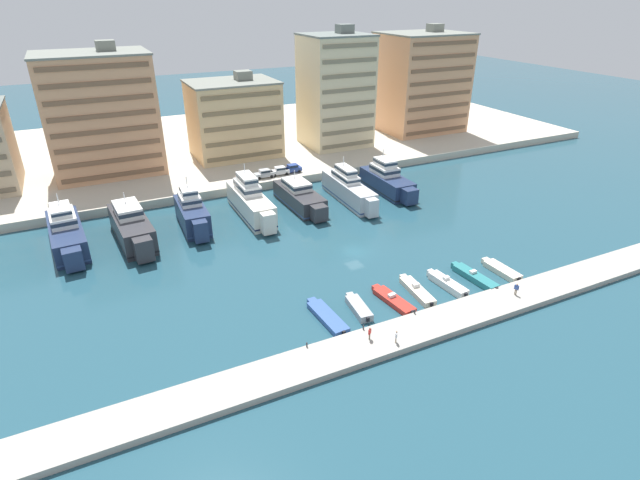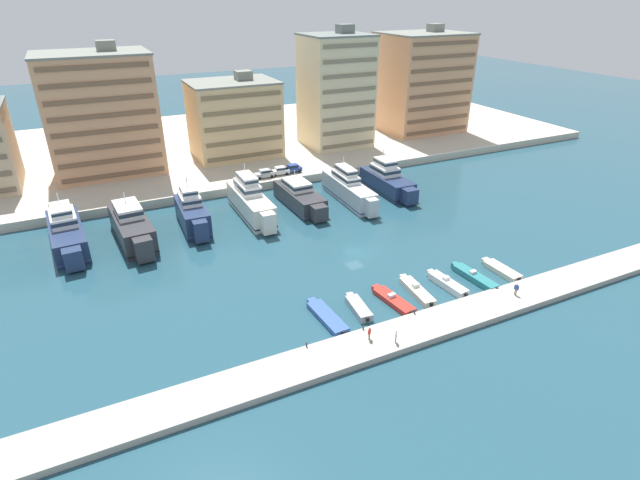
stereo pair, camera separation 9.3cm
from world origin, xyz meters
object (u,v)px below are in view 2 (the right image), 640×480
(motorboat_white_center, at_px, (447,284))
(pedestrian_far_side, at_px, (516,288))
(yacht_navy_far_left, at_px, (67,233))
(yacht_navy_mid_left, at_px, (192,213))
(yacht_ivory_center_left, at_px, (251,201))
(motorboat_blue_far_left, at_px, (327,317))
(yacht_charcoal_left, at_px, (132,227))
(motorboat_grey_left, at_px, (358,307))
(motorboat_cream_mid_right, at_px, (501,270))
(car_silver_far_left, at_px, (264,173))
(car_white_left, at_px, (280,171))
(motorboat_teal_center_right, at_px, (474,277))
(pedestrian_mid_deck, at_px, (396,336))
(motorboat_red_mid_left, at_px, (393,300))
(motorboat_cream_center_left, at_px, (416,290))
(car_blue_mid_left, at_px, (292,168))
(yacht_charcoal_center, at_px, (300,197))
(yacht_navy_mid_right, at_px, (387,180))
(pedestrian_near_edge, at_px, (369,332))
(yacht_silver_center_right, at_px, (349,189))

(motorboat_white_center, bearing_deg, pedestrian_far_side, -46.82)
(yacht_navy_far_left, xyz_separation_m, yacht_navy_mid_left, (19.87, -1.34, 0.15))
(yacht_ivory_center_left, bearing_deg, motorboat_blue_far_left, -93.29)
(yacht_charcoal_left, distance_m, motorboat_grey_left, 41.10)
(yacht_navy_far_left, height_order, motorboat_cream_mid_right, yacht_navy_far_left)
(motorboat_cream_mid_right, relative_size, car_silver_far_left, 1.71)
(motorboat_blue_far_left, bearing_deg, car_silver_far_left, 78.78)
(yacht_navy_mid_left, bearing_deg, motorboat_grey_left, -69.25)
(motorboat_grey_left, xyz_separation_m, motorboat_white_center, (14.03, -0.42, 0.06))
(yacht_navy_mid_left, distance_m, car_white_left, 26.26)
(yacht_charcoal_left, relative_size, motorboat_white_center, 2.45)
(yacht_navy_mid_left, bearing_deg, yacht_ivory_center_left, 1.70)
(motorboat_teal_center_right, xyz_separation_m, car_white_left, (-10.03, 49.76, 2.21))
(pedestrian_mid_deck, xyz_separation_m, pedestrian_far_side, (20.03, 1.49, 0.05))
(yacht_charcoal_left, distance_m, motorboat_red_mid_left, 44.48)
(car_silver_far_left, bearing_deg, motorboat_cream_mid_right, -69.48)
(motorboat_cream_center_left, xyz_separation_m, car_blue_mid_left, (2.58, 49.33, 2.26))
(car_white_left, bearing_deg, motorboat_teal_center_right, -78.61)
(car_blue_mid_left, bearing_deg, motorboat_blue_far_left, -108.33)
(pedestrian_mid_deck, bearing_deg, yacht_charcoal_center, 80.62)
(yacht_charcoal_left, xyz_separation_m, yacht_ivory_center_left, (20.89, 1.44, 0.29))
(motorboat_white_center, xyz_separation_m, motorboat_teal_center_right, (4.79, -0.14, -0.07))
(motorboat_grey_left, height_order, motorboat_cream_center_left, motorboat_cream_center_left)
(car_white_left, bearing_deg, pedestrian_far_side, -78.57)
(motorboat_red_mid_left, height_order, motorboat_cream_center_left, motorboat_cream_center_left)
(motorboat_cream_center_left, bearing_deg, car_white_left, 90.56)
(yacht_navy_mid_right, xyz_separation_m, pedestrian_near_edge, (-28.95, -41.23, -0.61))
(motorboat_cream_center_left, height_order, pedestrian_near_edge, pedestrian_near_edge)
(yacht_charcoal_left, xyz_separation_m, car_blue_mid_left, (35.22, 15.73, 0.21))
(yacht_navy_far_left, relative_size, yacht_charcoal_left, 1.05)
(yacht_silver_center_right, bearing_deg, yacht_charcoal_left, 179.77)
(yacht_charcoal_left, relative_size, yacht_silver_center_right, 0.95)
(car_blue_mid_left, bearing_deg, yacht_charcoal_center, -107.62)
(motorboat_teal_center_right, relative_size, pedestrian_mid_deck, 5.36)
(motorboat_cream_center_left, bearing_deg, yacht_navy_mid_right, 63.29)
(car_blue_mid_left, bearing_deg, motorboat_grey_left, -103.48)
(car_white_left, relative_size, car_blue_mid_left, 1.01)
(yacht_navy_far_left, relative_size, yacht_ivory_center_left, 1.00)
(motorboat_grey_left, height_order, pedestrian_near_edge, pedestrian_near_edge)
(motorboat_cream_center_left, bearing_deg, motorboat_teal_center_right, -4.29)
(yacht_navy_far_left, relative_size, yacht_silver_center_right, 1.00)
(yacht_ivory_center_left, relative_size, yacht_silver_center_right, 0.99)
(motorboat_red_mid_left, bearing_deg, car_blue_mid_left, 82.31)
(pedestrian_mid_deck, bearing_deg, yacht_navy_far_left, 126.64)
(yacht_silver_center_right, relative_size, car_white_left, 4.68)
(yacht_navy_mid_right, bearing_deg, motorboat_grey_left, -127.55)
(yacht_navy_mid_left, bearing_deg, pedestrian_mid_deck, -72.89)
(yacht_silver_center_right, relative_size, motorboat_blue_far_left, 2.25)
(motorboat_red_mid_left, bearing_deg, car_white_left, 85.77)
(yacht_charcoal_center, bearing_deg, motorboat_grey_left, -101.76)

